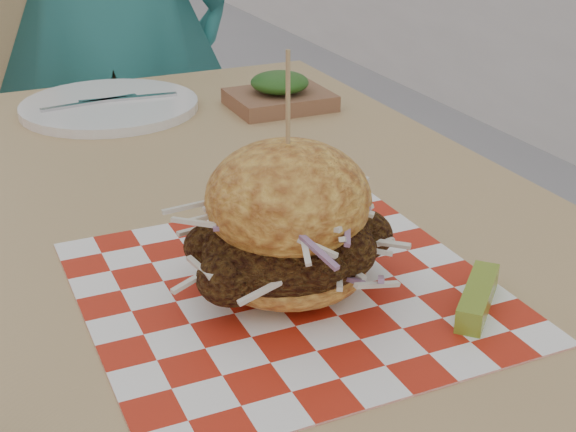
{
  "coord_description": "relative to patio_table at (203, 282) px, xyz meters",
  "views": [
    {
      "loc": [
        -0.2,
        -0.43,
        1.12
      ],
      "look_at": [
        0.06,
        0.15,
        0.82
      ],
      "focal_mm": 50.0,
      "sensor_mm": 36.0,
      "label": 1
    }
  ],
  "objects": [
    {
      "name": "pickle_spear",
      "position": [
        0.16,
        -0.28,
        0.09
      ],
      "size": [
        0.08,
        0.08,
        0.02
      ],
      "primitive_type": "cube",
      "rotation": [
        0.0,
        0.0,
        0.77
      ],
      "color": "olive",
      "rests_on": "paper_liner"
    },
    {
      "name": "paper_liner",
      "position": [
        0.02,
        -0.18,
        0.08
      ],
      "size": [
        0.36,
        0.36,
        0.0
      ],
      "primitive_type": "cube",
      "color": "red",
      "rests_on": "patio_table"
    },
    {
      "name": "sandwich",
      "position": [
        0.02,
        -0.18,
        0.14
      ],
      "size": [
        0.19,
        0.19,
        0.22
      ],
      "color": "gold",
      "rests_on": "paper_liner"
    },
    {
      "name": "place_setting",
      "position": [
        0.0,
        0.43,
        0.09
      ],
      "size": [
        0.27,
        0.27,
        0.02
      ],
      "color": "white",
      "rests_on": "patio_table"
    },
    {
      "name": "kraft_tray",
      "position": [
        0.24,
        0.34,
        0.1
      ],
      "size": [
        0.15,
        0.12,
        0.06
      ],
      "color": "brown",
      "rests_on": "patio_table"
    },
    {
      "name": "patio_chair",
      "position": [
        0.02,
        0.99,
        -0.12
      ],
      "size": [
        0.5,
        0.51,
        0.95
      ],
      "rotation": [
        0.0,
        0.0,
        -0.21
      ],
      "color": "tan",
      "rests_on": "ground"
    },
    {
      "name": "patio_table",
      "position": [
        0.0,
        0.0,
        0.0
      ],
      "size": [
        0.8,
        1.2,
        0.75
      ],
      "color": "tan",
      "rests_on": "ground"
    }
  ]
}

